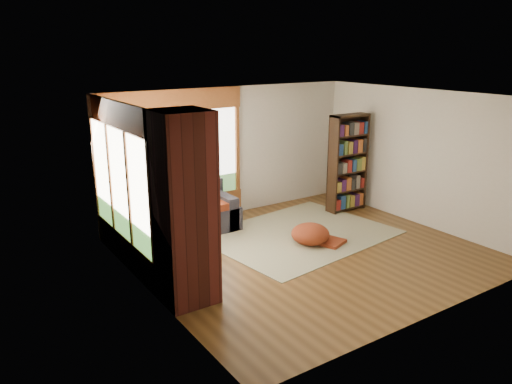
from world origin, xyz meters
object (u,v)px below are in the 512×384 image
bookshelf (348,163)px  pouf (310,233)px  area_rug (299,234)px  dog_brindle (173,214)px  dog_tan (186,200)px  sectional_sofa (158,229)px  brick_chimney (184,209)px

bookshelf → pouf: bearing=-150.3°
area_rug → dog_brindle: size_ratio=3.68×
area_rug → bookshelf: bearing=18.9°
area_rug → dog_tan: bearing=156.7°
sectional_sofa → bookshelf: 4.17m
brick_chimney → sectional_sofa: (0.45, 2.05, -1.00)m
area_rug → bookshelf: 2.09m
dog_tan → bookshelf: bearing=-34.3°
pouf → brick_chimney: bearing=-167.0°
area_rug → dog_brindle: bearing=173.8°
pouf → bookshelf: bearing=29.7°
brick_chimney → dog_tan: size_ratio=2.63×
bookshelf → dog_brindle: (-4.12, -0.33, -0.25)m
area_rug → bookshelf: (1.73, 0.59, 1.01)m
sectional_sofa → bookshelf: bookshelf is taller
area_rug → pouf: (-0.12, -0.46, 0.19)m
brick_chimney → dog_brindle: size_ratio=2.94×
dog_tan → dog_brindle: size_ratio=1.12×
pouf → dog_tan: (-1.77, 1.28, 0.59)m
sectional_sofa → dog_brindle: 0.84m
brick_chimney → dog_brindle: brick_chimney is taller
brick_chimney → dog_brindle: (0.42, 1.34, -0.53)m
sectional_sofa → bookshelf: bearing=-7.8°
bookshelf → pouf: 2.28m
sectional_sofa → dog_tan: dog_tan is taller
sectional_sofa → bookshelf: (4.09, -0.37, 0.71)m
sectional_sofa → pouf: (2.24, -1.43, -0.11)m
pouf → dog_brindle: dog_brindle is taller
dog_tan → dog_brindle: (-0.50, -0.55, -0.01)m
pouf → dog_brindle: 2.45m
bookshelf → pouf: size_ratio=3.01×
area_rug → dog_tan: 2.20m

